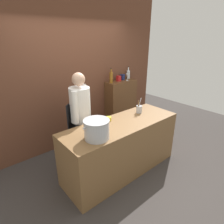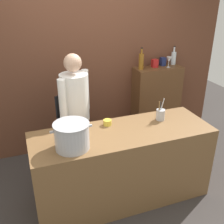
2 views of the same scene
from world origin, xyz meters
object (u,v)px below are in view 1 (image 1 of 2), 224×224
Objects in this scene: butter_jar at (109,119)px; wine_glass_short at (127,76)px; utensil_crock at (139,109)px; wine_bottle_amber at (111,77)px; spice_tin_navy at (123,77)px; chef at (80,114)px; stockpot_large at (97,129)px; wine_bottle_clear at (128,74)px; spice_tin_red at (119,78)px.

butter_jar is 1.67m from wine_glass_short.
wine_bottle_amber reaches higher than utensil_crock.
spice_tin_navy is (0.41, 0.07, -0.06)m from wine_bottle_amber.
chef reaches higher than stockpot_large.
spice_tin_navy is at bearing 163.55° from chef.
wine_bottle_amber is at bearing -172.81° from wine_bottle_clear.
chef reaches higher than utensil_crock.
wine_glass_short is (1.81, 1.27, 0.30)m from stockpot_large.
spice_tin_red is (1.14, 1.02, 0.34)m from butter_jar.
chef is at bearing -156.63° from spice_tin_red.
wine_glass_short is at bearing -77.16° from spice_tin_navy.
wine_bottle_amber is at bearing 48.08° from butter_jar.
wine_bottle_amber reaches higher than spice_tin_navy.
wine_bottle_clear is 1.75× the size of wine_glass_short.
butter_jar is 1.39m from wine_bottle_amber.
wine_bottle_amber is 0.26m from spice_tin_red.
wine_bottle_clear is 0.37m from spice_tin_red.
utensil_crock is 0.64m from butter_jar.
stockpot_large is 1.15m from utensil_crock.
wine_glass_short reaches higher than utensil_crock.
spice_tin_navy is (0.67, 1.15, 0.31)m from utensil_crock.
spice_tin_navy is (1.78, 1.40, 0.24)m from stockpot_large.
wine_bottle_clear is 0.21m from wine_glass_short.
butter_jar is (0.48, 0.34, -0.10)m from stockpot_large.
wine_glass_short is at bearing 159.12° from chef.
wine_bottle_amber reaches higher than wine_glass_short.
butter_jar is 1.88m from wine_bottle_clear.
chef is at bearing -159.59° from wine_bottle_clear.
chef reaches higher than spice_tin_red.
butter_jar is at bearing -140.84° from spice_tin_navy.
spice_tin_red is at bearing -172.15° from wine_bottle_clear.
chef is 13.49× the size of spice_tin_red.
spice_tin_navy reaches higher than butter_jar.
stockpot_large is 2.45× the size of wine_glass_short.
wine_bottle_amber is at bearing 76.82° from utensil_crock.
chef is 0.49m from butter_jar.
utensil_crock is 1.36m from spice_tin_navy.
wine_glass_short is (1.33, 0.93, 0.40)m from butter_jar.
wine_bottle_amber is (1.37, 1.33, 0.30)m from stockpot_large.
chef is 1.04m from utensil_crock.
wine_bottle_clear is at bearing 1.65° from spice_tin_navy.
wine_bottle_amber is 0.42m from spice_tin_navy.
spice_tin_navy is (0.17, 0.04, 0.00)m from spice_tin_red.
butter_jar is (-0.64, 0.09, -0.04)m from utensil_crock.
chef is 1.93m from wine_bottle_clear.
stockpot_large is at bearing -144.81° from butter_jar.
spice_tin_red reaches higher than utensil_crock.
chef is 1.57m from spice_tin_red.
stockpot_large is at bearing -144.98° from wine_glass_short.
chef is 12.77× the size of spice_tin_navy.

